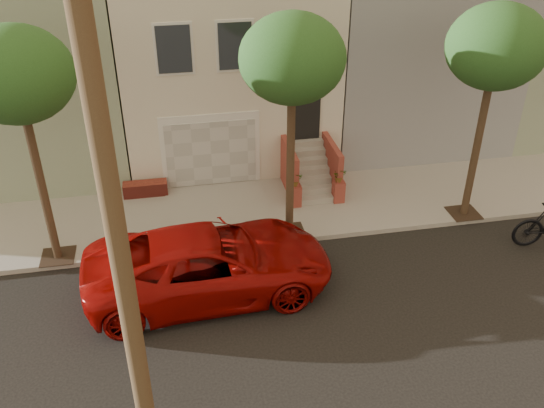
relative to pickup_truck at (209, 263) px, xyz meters
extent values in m
plane|color=black|center=(1.50, -1.86, -0.86)|extent=(90.00, 90.00, 0.00)
cube|color=#9B978D|center=(1.50, 3.49, -0.78)|extent=(40.00, 3.70, 0.15)
cube|color=beige|center=(1.50, 9.34, 2.79)|extent=(7.00, 8.00, 7.00)
cube|color=gray|center=(-5.30, 9.34, 2.79)|extent=(6.50, 8.00, 7.00)
cube|color=gray|center=(8.30, 9.34, 2.79)|extent=(6.50, 8.00, 7.00)
cube|color=silver|center=(0.60, 5.36, 0.54)|extent=(3.20, 0.12, 2.50)
cube|color=#BBBCB7|center=(0.60, 5.30, 0.44)|extent=(2.90, 0.06, 2.20)
cube|color=#9B978D|center=(0.60, 3.49, -0.70)|extent=(3.20, 3.70, 0.02)
cube|color=maroon|center=(-1.60, 5.04, -0.49)|extent=(1.40, 0.45, 0.44)
cube|color=black|center=(3.70, 5.31, 1.69)|extent=(1.00, 0.06, 2.00)
cube|color=#3F4751|center=(-0.30, 5.31, 3.89)|extent=(1.00, 0.06, 1.40)
cube|color=silver|center=(-0.30, 5.33, 3.89)|extent=(1.15, 0.05, 1.55)
cube|color=#3F4751|center=(1.50, 5.31, 3.89)|extent=(1.00, 0.06, 1.40)
cube|color=silver|center=(1.50, 5.33, 3.89)|extent=(1.15, 0.05, 1.55)
cube|color=#3F4751|center=(3.30, 5.31, 3.89)|extent=(1.00, 0.06, 1.40)
cube|color=silver|center=(3.30, 5.33, 3.89)|extent=(1.15, 0.05, 1.55)
cube|color=#9B978D|center=(3.70, 3.52, -0.61)|extent=(1.20, 0.28, 0.20)
cube|color=#9B978D|center=(3.70, 3.80, -0.41)|extent=(1.20, 0.28, 0.20)
cube|color=#9B978D|center=(3.70, 4.08, -0.21)|extent=(1.20, 0.28, 0.20)
cube|color=#9B978D|center=(3.70, 4.36, -0.01)|extent=(1.20, 0.28, 0.20)
cube|color=#9B978D|center=(3.70, 4.64, 0.19)|extent=(1.20, 0.28, 0.20)
cube|color=#9B978D|center=(3.70, 4.92, 0.39)|extent=(1.20, 0.28, 0.20)
cube|color=#9B978D|center=(3.70, 5.20, 0.59)|extent=(1.20, 0.28, 0.20)
cube|color=brown|center=(3.00, 4.36, 0.09)|extent=(0.18, 1.96, 1.60)
cube|color=brown|center=(4.40, 4.36, 0.09)|extent=(0.18, 1.96, 1.60)
cube|color=brown|center=(3.00, 3.48, -0.36)|extent=(0.35, 0.35, 0.70)
imported|color=#204819|center=(3.00, 3.48, 0.22)|extent=(0.40, 0.35, 0.45)
cube|color=brown|center=(4.40, 3.48, -0.36)|extent=(0.35, 0.35, 0.70)
imported|color=#204819|center=(4.40, 3.48, 0.22)|extent=(0.41, 0.35, 0.45)
cube|color=#2D2116|center=(-4.00, 2.04, -0.70)|extent=(0.90, 0.90, 0.02)
cylinder|color=#3B2C1B|center=(-4.00, 2.04, 1.39)|extent=(0.22, 0.22, 4.20)
ellipsoid|color=#204819|center=(-4.00, 2.04, 4.44)|extent=(2.70, 2.57, 2.29)
cube|color=#2D2116|center=(2.50, 2.04, -0.70)|extent=(0.90, 0.90, 0.02)
cylinder|color=#3B2C1B|center=(2.50, 2.04, 1.39)|extent=(0.22, 0.22, 4.20)
ellipsoid|color=#204819|center=(2.50, 2.04, 4.44)|extent=(2.70, 2.57, 2.29)
cube|color=#2D2116|center=(8.00, 2.04, -0.70)|extent=(0.90, 0.90, 0.02)
cylinder|color=#3B2C1B|center=(8.00, 2.04, 1.39)|extent=(0.22, 0.22, 4.20)
ellipsoid|color=#204819|center=(8.00, 2.04, 4.44)|extent=(2.70, 2.57, 2.29)
cylinder|color=#422D1F|center=(-1.50, -5.06, 4.14)|extent=(0.30, 0.30, 10.00)
imported|color=#8E0907|center=(0.00, 0.00, 0.00)|extent=(6.30, 3.14, 1.72)
camera|label=1|loc=(-0.67, -11.84, 8.79)|focal=38.59mm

